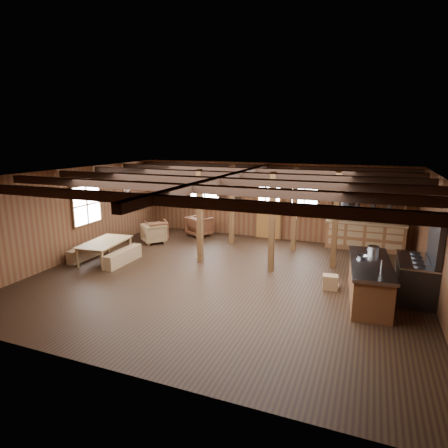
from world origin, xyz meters
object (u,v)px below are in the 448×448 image
at_px(armchair_a, 156,230).
at_px(armchair_b, 199,226).
at_px(commercial_range, 418,272).
at_px(armchair_c, 154,233).
at_px(dining_table, 106,251).
at_px(kitchen_island, 369,281).

relative_size(armchair_a, armchair_b, 0.96).
bearing_deg(commercial_range, armchair_c, 167.45).
xyz_separation_m(dining_table, armchair_b, (1.35, 3.80, 0.07)).
relative_size(kitchen_island, armchair_a, 3.22).
bearing_deg(dining_table, armchair_b, -25.65).
bearing_deg(kitchen_island, commercial_range, 23.50).
bearing_deg(armchair_b, armchair_a, 69.79).
xyz_separation_m(commercial_range, armchair_c, (-8.29, 1.85, -0.29)).
bearing_deg(armchair_a, commercial_range, 125.04).
bearing_deg(dining_table, commercial_range, -92.98).
bearing_deg(armchair_a, armchair_b, -178.06).
relative_size(armchair_a, armchair_c, 1.03).
height_order(armchair_a, armchair_c, armchair_a).
height_order(commercial_range, armchair_b, commercial_range).
bearing_deg(armchair_c, dining_table, 123.22).
relative_size(dining_table, armchair_a, 2.21).
relative_size(kitchen_island, commercial_range, 1.30).
height_order(commercial_range, armchair_a, commercial_range).
bearing_deg(kitchen_island, armchair_a, 154.66).
bearing_deg(commercial_range, armchair_a, 165.21).
bearing_deg(armchair_b, dining_table, 98.07).
bearing_deg(commercial_range, kitchen_island, -151.84).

